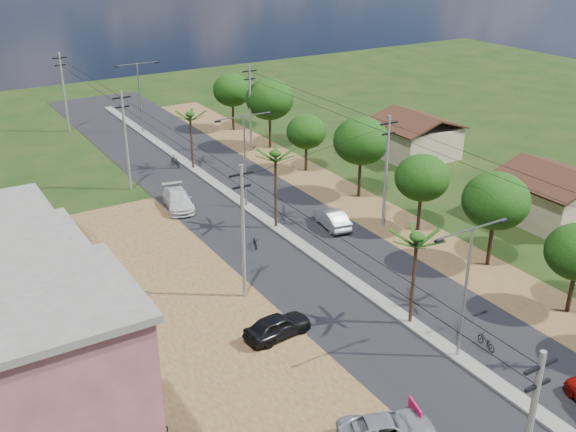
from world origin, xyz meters
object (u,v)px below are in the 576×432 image
car_parked_silver (387,430)px  roadside_sign (415,413)px  moto_rider_east (486,342)px  car_parked_dark (278,326)px  car_white_far (178,200)px  car_silver_mid (332,219)px

car_parked_silver → roadside_sign: bearing=-62.5°
moto_rider_east → car_parked_dark: bearing=-27.0°
car_white_far → car_parked_silver: 30.93m
moto_rider_east → roadside_sign: roadside_sign is taller
roadside_sign → car_silver_mid: bearing=81.2°
moto_rider_east → roadside_sign: 8.04m
car_parked_dark → roadside_sign: size_ratio=3.15×
roadside_sign → car_parked_dark: bearing=116.8°
moto_rider_east → roadside_sign: bearing=29.0°
car_parked_silver → car_parked_dark: size_ratio=1.11×
car_silver_mid → roadside_sign: 22.81m
car_silver_mid → car_parked_dark: (-11.39, -11.00, -0.00)m
car_white_far → moto_rider_east: (7.01, -27.92, -0.34)m
car_parked_silver → car_parked_dark: 10.02m
roadside_sign → car_white_far: bearing=104.6°
car_silver_mid → car_white_far: size_ratio=0.84×
car_parked_dark → roadside_sign: car_parked_dark is taller
car_parked_dark → moto_rider_east: bearing=-132.4°
car_parked_silver → roadside_sign: size_ratio=3.50×
car_silver_mid → car_white_far: 13.24m
car_silver_mid → moto_rider_east: car_silver_mid is taller
car_parked_silver → car_parked_dark: (0.00, 10.02, 0.07)m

